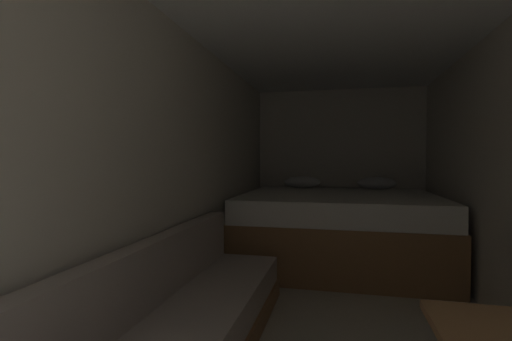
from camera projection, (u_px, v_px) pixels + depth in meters
ground_plane at (336, 329)px, 2.53m from camera, size 7.33×7.33×0.00m
wall_back at (339, 167)px, 5.11m from camera, size 2.35×0.05×2.14m
wall_left at (181, 173)px, 2.75m from camera, size 0.05×5.33×2.14m
ceiling_slab at (339, 12)px, 2.46m from camera, size 2.35×5.33×0.05m
bed at (338, 228)px, 4.15m from camera, size 2.13×1.89×0.94m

